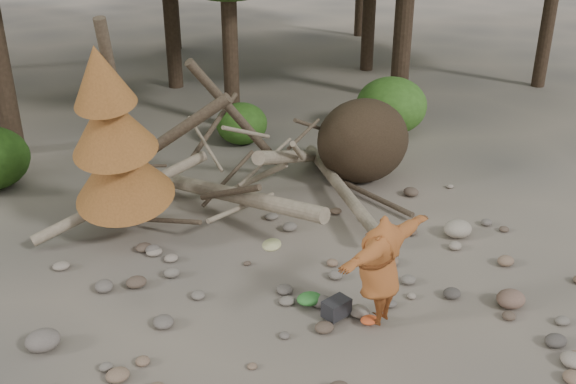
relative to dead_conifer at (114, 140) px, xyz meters
name	(u,v)px	position (x,y,z in m)	size (l,w,h in m)	color
ground	(347,297)	(3.12, -3.37, -2.11)	(120.00, 120.00, 0.00)	#514C44
deadfall_pile	(342,147)	(5.13, 0.87, -1.16)	(8.55, 5.24, 3.30)	#332619
dead_conifer	(114,140)	(0.00, 0.00, 0.00)	(2.06, 2.16, 4.35)	#4C3F30
bush_mid	(242,124)	(3.92, 4.43, -1.55)	(1.40, 1.40, 1.12)	#305E1B
bush_right	(391,106)	(8.12, 3.63, -1.31)	(2.00, 2.00, 1.60)	#3C6F22
frisbee_thrower	(380,269)	(3.19, -4.21, -1.11)	(3.21, 1.56, 2.02)	brown
backpack	(336,311)	(2.67, -3.84, -1.97)	(0.43, 0.28, 0.28)	black
cloth_green	(309,301)	(2.42, -3.35, -2.03)	(0.43, 0.36, 0.16)	#2D6D2B
cloth_orange	(369,323)	(3.07, -4.21, -2.06)	(0.29, 0.24, 0.11)	#C04821
boulder_front_right	(511,299)	(5.47, -4.64, -1.97)	(0.48, 0.43, 0.29)	brown
boulder_mid_right	(458,229)	(6.13, -2.31, -1.94)	(0.56, 0.51, 0.34)	gray
boulder_mid_left	(43,340)	(-1.70, -2.84, -1.96)	(0.51, 0.46, 0.31)	#655C55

